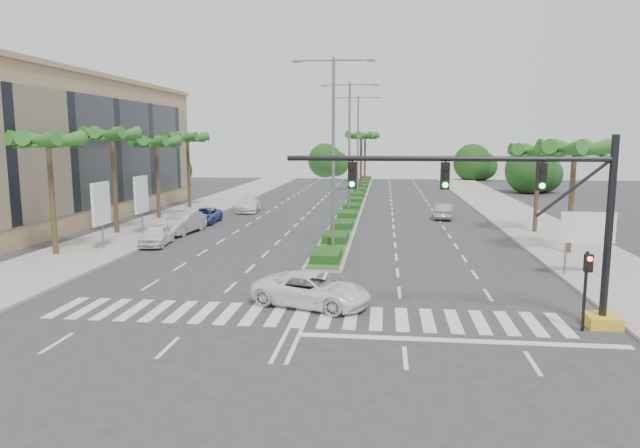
% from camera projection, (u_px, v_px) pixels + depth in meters
% --- Properties ---
extents(ground, '(160.00, 160.00, 0.00)m').
position_uv_depth(ground, '(301.00, 316.00, 22.85)').
color(ground, '#333335').
rests_on(ground, ground).
extents(footpath_right, '(6.00, 120.00, 0.15)m').
position_uv_depth(footpath_right, '(552.00, 237.00, 40.79)').
color(footpath_right, gray).
rests_on(footpath_right, ground).
extents(footpath_left, '(6.00, 120.00, 0.15)m').
position_uv_depth(footpath_left, '(145.00, 229.00, 44.20)').
color(footpath_left, gray).
rests_on(footpath_left, ground).
extents(median, '(2.20, 75.00, 0.20)m').
position_uv_depth(median, '(357.00, 198.00, 67.06)').
color(median, gray).
rests_on(median, ground).
extents(median_grass, '(1.80, 75.00, 0.04)m').
position_uv_depth(median_grass, '(357.00, 197.00, 67.04)').
color(median_grass, '#295F20').
rests_on(median_grass, median).
extents(building, '(12.00, 36.00, 12.00)m').
position_uv_depth(building, '(53.00, 151.00, 50.43)').
color(building, tan).
rests_on(building, ground).
extents(signal_gantry, '(12.60, 1.20, 7.20)m').
position_uv_depth(signal_gantry, '(546.00, 235.00, 21.30)').
color(signal_gantry, gold).
rests_on(signal_gantry, ground).
extents(pedestrian_signal, '(0.28, 0.36, 3.00)m').
position_uv_depth(pedestrian_signal, '(587.00, 278.00, 20.70)').
color(pedestrian_signal, black).
rests_on(pedestrian_signal, ground).
extents(direction_sign, '(2.70, 0.11, 3.40)m').
position_uv_depth(direction_sign, '(588.00, 230.00, 28.83)').
color(direction_sign, slate).
rests_on(direction_sign, ground).
extents(billboard_near, '(0.18, 2.10, 4.35)m').
position_uv_depth(billboard_near, '(101.00, 204.00, 35.83)').
color(billboard_near, slate).
rests_on(billboard_near, ground).
extents(billboard_far, '(0.18, 2.10, 4.35)m').
position_uv_depth(billboard_far, '(141.00, 195.00, 41.73)').
color(billboard_far, slate).
rests_on(billboard_far, ground).
extents(palm_left_near, '(4.57, 4.68, 7.55)m').
position_uv_depth(palm_left_near, '(48.00, 145.00, 33.54)').
color(palm_left_near, brown).
rests_on(palm_left_near, ground).
extents(palm_left_mid, '(4.57, 4.68, 7.95)m').
position_uv_depth(palm_left_mid, '(112.00, 138.00, 41.34)').
color(palm_left_mid, brown).
rests_on(palm_left_mid, ground).
extents(palm_left_far, '(4.57, 4.68, 7.35)m').
position_uv_depth(palm_left_far, '(156.00, 145.00, 49.29)').
color(palm_left_far, brown).
rests_on(palm_left_far, ground).
extents(palm_left_end, '(4.57, 4.68, 7.75)m').
position_uv_depth(palm_left_end, '(188.00, 140.00, 57.09)').
color(palm_left_end, brown).
rests_on(palm_left_end, ground).
extents(palm_right_near, '(4.57, 4.68, 7.05)m').
position_uv_depth(palm_right_near, '(575.00, 153.00, 34.06)').
color(palm_right_near, brown).
rests_on(palm_right_near, ground).
extents(palm_right_far, '(4.57, 4.68, 6.75)m').
position_uv_depth(palm_right_far, '(539.00, 154.00, 41.97)').
color(palm_right_far, brown).
rests_on(palm_right_far, ground).
extents(palm_median_a, '(4.57, 4.68, 8.05)m').
position_uv_depth(palm_median_a, '(361.00, 138.00, 75.83)').
color(palm_median_a, brown).
rests_on(palm_median_a, ground).
extents(palm_median_b, '(4.57, 4.68, 8.05)m').
position_uv_depth(palm_median_b, '(365.00, 138.00, 90.57)').
color(palm_median_b, brown).
rests_on(palm_median_b, ground).
extents(streetlight_near, '(5.10, 0.25, 12.00)m').
position_uv_depth(streetlight_near, '(333.00, 143.00, 35.60)').
color(streetlight_near, slate).
rests_on(streetlight_near, ground).
extents(streetlight_mid, '(5.10, 0.25, 12.00)m').
position_uv_depth(streetlight_mid, '(349.00, 141.00, 51.32)').
color(streetlight_mid, slate).
rests_on(streetlight_mid, ground).
extents(streetlight_far, '(5.10, 0.25, 12.00)m').
position_uv_depth(streetlight_far, '(358.00, 141.00, 67.04)').
color(streetlight_far, slate).
rests_on(streetlight_far, ground).
extents(car_parked_a, '(2.07, 4.24, 1.39)m').
position_uv_depth(car_parked_a, '(157.00, 235.00, 37.89)').
color(car_parked_a, white).
rests_on(car_parked_a, ground).
extents(car_parked_b, '(2.32, 5.10, 1.62)m').
position_uv_depth(car_parked_b, '(182.00, 223.00, 42.68)').
color(car_parked_b, '#BABABF').
rests_on(car_parked_b, ground).
extents(car_parked_c, '(2.24, 4.62, 1.27)m').
position_uv_depth(car_parked_c, '(205.00, 216.00, 47.93)').
color(car_parked_c, '#304893').
rests_on(car_parked_c, ground).
extents(car_parked_d, '(2.37, 4.97, 1.40)m').
position_uv_depth(car_parked_d, '(249.00, 205.00, 55.49)').
color(car_parked_d, white).
rests_on(car_parked_d, ground).
extents(car_crossing, '(5.53, 3.81, 1.40)m').
position_uv_depth(car_crossing, '(312.00, 290.00, 24.16)').
color(car_crossing, white).
rests_on(car_crossing, ground).
extents(car_right, '(1.96, 4.26, 1.35)m').
position_uv_depth(car_right, '(444.00, 211.00, 50.54)').
color(car_right, '#A5A4A9').
rests_on(car_right, ground).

